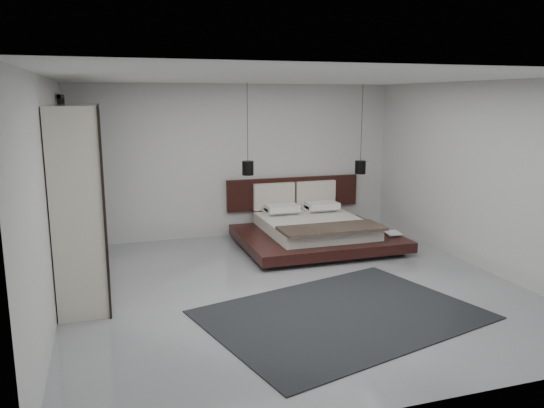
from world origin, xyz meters
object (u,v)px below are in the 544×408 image
object	(u,v)px
pendant_right	(360,167)
lattice_screen	(67,178)
wardrobe	(81,198)
rug	(342,315)
pendant_left	(248,168)
bed	(314,229)

from	to	relation	value
pendant_right	lattice_screen	bearing A→B (deg)	178.48
wardrobe	rug	bearing A→B (deg)	-34.09
pendant_left	bed	bearing A→B (deg)	-20.32
pendant_left	pendant_right	world-z (taller)	same
pendant_right	rug	size ratio (longest dim) A/B	0.52
lattice_screen	pendant_right	world-z (taller)	pendant_right
lattice_screen	pendant_right	bearing A→B (deg)	-1.52
lattice_screen	bed	world-z (taller)	lattice_screen
pendant_left	rug	bearing A→B (deg)	-86.02
pendant_left	rug	size ratio (longest dim) A/B	0.50
wardrobe	lattice_screen	bearing A→B (deg)	99.22
bed	rug	xyz separation A→B (m)	(-0.85, -3.00, -0.27)
bed	wardrobe	distance (m)	4.03
wardrobe	rug	distance (m)	3.75
lattice_screen	pendant_left	size ratio (longest dim) A/B	1.66
pendant_left	pendant_right	size ratio (longest dim) A/B	0.96
lattice_screen	wardrobe	size ratio (longest dim) A/B	1.03
rug	wardrobe	bearing A→B (deg)	145.91
lattice_screen	rug	world-z (taller)	lattice_screen
lattice_screen	wardrobe	distance (m)	1.57
pendant_left	pendant_right	bearing A→B (deg)	0.00
wardrobe	bed	bearing A→B (deg)	15.03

